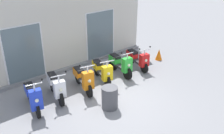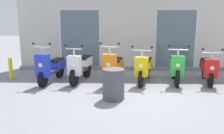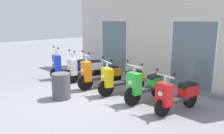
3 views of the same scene
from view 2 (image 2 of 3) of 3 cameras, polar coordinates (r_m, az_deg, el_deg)
name	(u,v)px [view 2 (image 2 of 3)]	position (r m, az deg, el deg)	size (l,w,h in m)	color
ground_plane	(131,96)	(6.38, 4.49, -6.72)	(40.00, 40.00, 0.00)	gray
storefront_facade	(128,20)	(9.41, 3.71, 11.01)	(8.35, 0.50, 3.94)	beige
scooter_blue	(51,67)	(7.73, -14.19, -0.08)	(0.69, 1.59, 1.30)	black
scooter_white	(81,66)	(7.66, -7.41, 0.12)	(0.70, 1.59, 1.24)	black
scooter_orange	(114,67)	(7.42, 0.40, -0.08)	(0.72, 1.64, 1.32)	black
scooter_yellow	(144,68)	(7.58, 7.64, -0.14)	(0.78, 1.63, 1.21)	black
scooter_green	(176,67)	(7.73, 14.73, -0.07)	(0.62, 1.58, 1.23)	black
scooter_red	(208,69)	(8.03, 21.63, -0.36)	(0.65, 1.51, 1.14)	black
trash_bin	(113,84)	(5.98, 0.35, -4.09)	(0.54, 0.54, 0.77)	#4C4C51
curb_bollard	(11,69)	(8.58, -22.75, -0.39)	(0.12, 0.12, 0.70)	yellow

